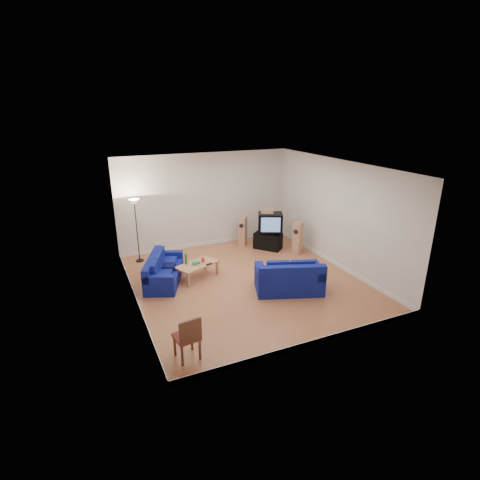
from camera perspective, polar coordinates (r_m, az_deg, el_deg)
name	(u,v)px	position (r m, az deg, el deg)	size (l,w,h in m)	color
room	(246,229)	(9.94, 0.94, 1.70)	(6.01, 6.51, 3.21)	brown
sofa_three_seat	(163,272)	(10.63, -11.73, -4.87)	(1.49, 2.07, 0.73)	#000756
sofa_loveseat	(289,280)	(9.93, 7.51, -6.07)	(1.95, 1.49, 0.86)	#000756
coffee_table	(197,266)	(10.64, -6.55, -3.89)	(1.34, 1.04, 0.43)	tan
bottle	(186,259)	(10.58, -8.23, -2.87)	(0.07, 0.07, 0.31)	#197233
tissue_box	(196,263)	(10.58, -6.70, -3.48)	(0.20, 0.11, 0.08)	green
red_canister	(203,260)	(10.69, -5.66, -3.04)	(0.10, 0.10, 0.14)	red
remote	(209,264)	(10.55, -4.75, -3.66)	(0.18, 0.06, 0.02)	black
tv_stand	(268,241)	(12.83, 4.28, -0.14)	(0.90, 0.50, 0.55)	black
av_receiver	(267,232)	(12.68, 4.21, 1.16)	(0.38, 0.31, 0.09)	black
television	(270,222)	(12.61, 4.63, 2.71)	(0.97, 0.87, 0.62)	black
centre_speaker	(267,211)	(12.51, 4.17, 4.40)	(0.41, 0.16, 0.14)	tan
speaker_left	(243,231)	(13.04, 0.41, 1.37)	(0.38, 0.38, 1.03)	tan
speaker_right	(298,238)	(12.42, 8.78, 0.33)	(0.41, 0.38, 1.09)	tan
floor_lamp	(135,210)	(11.75, -15.72, 4.35)	(0.34, 0.34, 2.00)	black
dining_chair	(188,336)	(7.36, -7.93, -14.32)	(0.50, 0.50, 0.93)	brown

